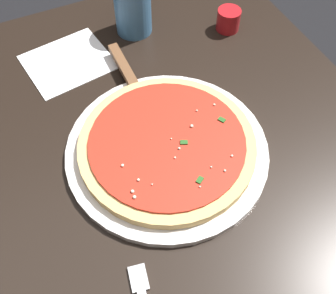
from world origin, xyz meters
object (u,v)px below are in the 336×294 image
serving_plate (168,152)px  pizza (168,146)px  pizza_server (132,82)px  napkin_folded_right (68,62)px  cup_small_sauce (228,20)px  cup_tall_drink (133,8)px

serving_plate → pizza: 0.02m
pizza_server → napkin_folded_right: size_ratio=1.38×
pizza_server → napkin_folded_right: (-0.09, 0.12, -0.02)m
napkin_folded_right → cup_small_sauce: bearing=-7.4°
cup_small_sauce → cup_tall_drink: bearing=156.1°
pizza_server → cup_tall_drink: bearing=66.5°
pizza_server → cup_small_sauce: bearing=17.3°
serving_plate → cup_tall_drink: cup_tall_drink is taller
serving_plate → napkin_folded_right: bearing=106.9°
cup_small_sauce → serving_plate: bearing=-136.4°
cup_tall_drink → pizza_server: bearing=-113.5°
pizza → pizza_server: 0.16m
cup_small_sauce → napkin_folded_right: bearing=172.6°
pizza → cup_tall_drink: 0.33m
pizza_server → napkin_folded_right: pizza_server is taller
cup_tall_drink → pizza: bearing=-102.5°
pizza_server → cup_small_sauce: 0.26m
serving_plate → napkin_folded_right: 0.30m
serving_plate → pizza_server: pizza_server is taller
cup_tall_drink → cup_small_sauce: 0.20m
cup_tall_drink → serving_plate: bearing=-102.5°
serving_plate → cup_small_sauce: 0.35m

